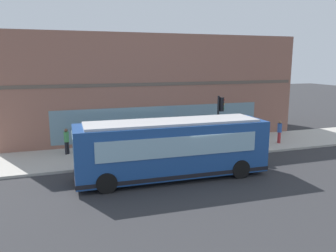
% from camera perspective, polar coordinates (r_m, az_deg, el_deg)
% --- Properties ---
extents(ground, '(120.00, 120.00, 0.00)m').
position_cam_1_polar(ground, '(18.43, 6.06, -8.26)').
color(ground, '#2D2D30').
extents(sidewalk_curb, '(4.97, 40.00, 0.15)m').
position_cam_1_polar(sidewalk_curb, '(22.92, 0.80, -4.12)').
color(sidewalk_curb, '#B2ADA3').
rests_on(sidewalk_curb, ground).
extents(building_corner, '(9.08, 22.69, 8.06)m').
position_cam_1_polar(building_corner, '(28.89, -3.79, 6.96)').
color(building_corner, '#8C5B4C').
rests_on(building_corner, ground).
extents(city_bus_nearside, '(2.79, 10.10, 3.07)m').
position_cam_1_polar(city_bus_nearside, '(17.45, 0.70, -3.96)').
color(city_bus_nearside, '#1E478C').
rests_on(city_bus_nearside, ground).
extents(traffic_light_near_corner, '(0.32, 0.49, 3.75)m').
position_cam_1_polar(traffic_light_near_corner, '(21.74, 8.91, 2.17)').
color(traffic_light_near_corner, black).
rests_on(traffic_light_near_corner, sidewalk_curb).
extents(fire_hydrant, '(0.35, 0.35, 0.74)m').
position_cam_1_polar(fire_hydrant, '(21.20, -2.73, -4.17)').
color(fire_hydrant, red).
rests_on(fire_hydrant, sidewalk_curb).
extents(pedestrian_by_light_pole, '(0.32, 0.32, 1.61)m').
position_cam_1_polar(pedestrian_by_light_pole, '(22.75, 3.60, -1.68)').
color(pedestrian_by_light_pole, '#3359A5').
rests_on(pedestrian_by_light_pole, sidewalk_curb).
extents(pedestrian_near_hydrant, '(0.32, 0.32, 1.69)m').
position_cam_1_polar(pedestrian_near_hydrant, '(22.39, -17.01, -2.22)').
color(pedestrian_near_hydrant, black).
rests_on(pedestrian_near_hydrant, sidewalk_curb).
extents(pedestrian_walking_along_curb, '(0.32, 0.32, 1.68)m').
position_cam_1_polar(pedestrian_walking_along_curb, '(25.66, 18.59, -0.68)').
color(pedestrian_walking_along_curb, '#B23338').
rests_on(pedestrian_walking_along_curb, sidewalk_curb).
extents(pedestrian_near_building_entrance, '(0.32, 0.32, 1.57)m').
position_cam_1_polar(pedestrian_near_building_entrance, '(23.53, 8.50, -1.41)').
color(pedestrian_near_building_entrance, silver).
rests_on(pedestrian_near_building_entrance, sidewalk_curb).
extents(newspaper_vending_box, '(0.44, 0.42, 0.90)m').
position_cam_1_polar(newspaper_vending_box, '(24.49, 13.80, -2.18)').
color(newspaper_vending_box, '#BF3F19').
rests_on(newspaper_vending_box, sidewalk_curb).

